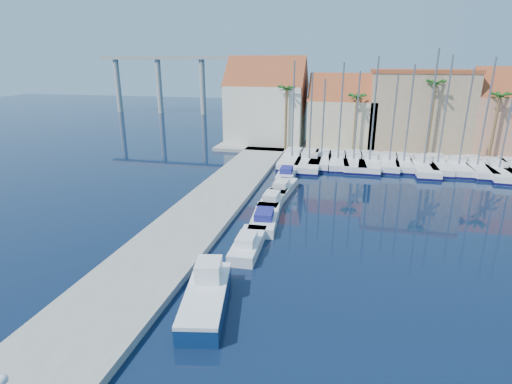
{
  "coord_description": "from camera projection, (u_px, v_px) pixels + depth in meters",
  "views": [
    {
      "loc": [
        3.32,
        -16.87,
        13.12
      ],
      "look_at": [
        -3.76,
        13.12,
        3.0
      ],
      "focal_mm": 28.0,
      "sensor_mm": 36.0,
      "label": 1
    }
  ],
  "objects": [
    {
      "name": "ground",
      "position": [
        269.0,
        331.0,
        20.42
      ],
      "size": [
        260.0,
        260.0,
        0.0
      ],
      "primitive_type": "plane",
      "color": "black",
      "rests_on": "ground"
    },
    {
      "name": "sailboat_8",
      "position": [
        423.0,
        165.0,
        50.4
      ],
      "size": [
        2.83,
        10.4,
        14.56
      ],
      "rotation": [
        0.0,
        0.0,
        0.01
      ],
      "color": "white",
      "rests_on": "ground"
    },
    {
      "name": "sailboat_11",
      "position": [
        475.0,
        166.0,
        49.86
      ],
      "size": [
        3.01,
        9.86,
        13.62
      ],
      "rotation": [
        0.0,
        0.0,
        0.04
      ],
      "color": "white",
      "rests_on": "ground"
    },
    {
      "name": "motorboat_west_1",
      "position": [
        265.0,
        218.0,
        33.67
      ],
      "size": [
        2.64,
        6.6,
        1.4
      ],
      "rotation": [
        0.0,
        0.0,
        0.09
      ],
      "color": "white",
      "rests_on": "ground"
    },
    {
      "name": "building_2",
      "position": [
        417.0,
        109.0,
        60.02
      ],
      "size": [
        14.2,
        10.2,
        11.5
      ],
      "color": "#A18463",
      "rests_on": "shore_north"
    },
    {
      "name": "sailboat_7",
      "position": [
        403.0,
        163.0,
        51.66
      ],
      "size": [
        2.5,
        8.24,
        12.79
      ],
      "rotation": [
        0.0,
        0.0,
        -0.04
      ],
      "color": "white",
      "rests_on": "ground"
    },
    {
      "name": "shore_north",
      "position": [
        392.0,
        147.0,
        62.54
      ],
      "size": [
        54.0,
        16.0,
        0.5
      ],
      "primitive_type": "cube",
      "color": "gray",
      "rests_on": "ground"
    },
    {
      "name": "sailboat_3",
      "position": [
        338.0,
        160.0,
        52.99
      ],
      "size": [
        3.23,
        9.61,
        13.01
      ],
      "rotation": [
        0.0,
        0.0,
        0.08
      ],
      "color": "white",
      "rests_on": "ground"
    },
    {
      "name": "fishing_boat",
      "position": [
        206.0,
        295.0,
        22.14
      ],
      "size": [
        3.4,
        6.81,
        2.28
      ],
      "rotation": [
        0.0,
        0.0,
        0.2
      ],
      "color": "navy",
      "rests_on": "ground"
    },
    {
      "name": "motorboat_west_0",
      "position": [
        248.0,
        244.0,
        28.95
      ],
      "size": [
        2.0,
        5.72,
        1.4
      ],
      "rotation": [
        0.0,
        0.0,
        0.03
      ],
      "color": "white",
      "rests_on": "ground"
    },
    {
      "name": "building_0",
      "position": [
        267.0,
        104.0,
        64.03
      ],
      "size": [
        12.3,
        9.0,
        13.5
      ],
      "color": "beige",
      "rests_on": "shore_north"
    },
    {
      "name": "building_3",
      "position": [
        508.0,
        115.0,
        56.6
      ],
      "size": [
        10.3,
        8.0,
        12.0
      ],
      "color": "tan",
      "rests_on": "shore_north"
    },
    {
      "name": "palm_3",
      "position": [
        500.0,
        98.0,
        51.77
      ],
      "size": [
        2.6,
        2.6,
        9.65
      ],
      "color": "brown",
      "rests_on": "shore_north"
    },
    {
      "name": "building_1",
      "position": [
        342.0,
        114.0,
        61.79
      ],
      "size": [
        10.3,
        8.0,
        11.0
      ],
      "color": "tan",
      "rests_on": "shore_north"
    },
    {
      "name": "motorboat_west_3",
      "position": [
        283.0,
        188.0,
        41.78
      ],
      "size": [
        2.36,
        6.05,
        1.4
      ],
      "rotation": [
        0.0,
        0.0,
        -0.08
      ],
      "color": "white",
      "rests_on": "ground"
    },
    {
      "name": "palm_1",
      "position": [
        357.0,
        99.0,
        55.85
      ],
      "size": [
        2.6,
        2.6,
        9.15
      ],
      "color": "brown",
      "rests_on": "shore_north"
    },
    {
      "name": "palm_0",
      "position": [
        287.0,
        91.0,
        57.73
      ],
      "size": [
        2.6,
        2.6,
        10.15
      ],
      "color": "brown",
      "rests_on": "shore_north"
    },
    {
      "name": "sailboat_2",
      "position": [
        322.0,
        159.0,
        53.79
      ],
      "size": [
        2.92,
        9.98,
        11.02
      ],
      "rotation": [
        0.0,
        0.0,
        -0.03
      ],
      "color": "white",
      "rests_on": "ground"
    },
    {
      "name": "viaduct",
      "position": [
        183.0,
        73.0,
        101.57
      ],
      "size": [
        48.0,
        2.2,
        14.45
      ],
      "color": "#9E9E99",
      "rests_on": "ground"
    },
    {
      "name": "sailboat_5",
      "position": [
        369.0,
        162.0,
        52.31
      ],
      "size": [
        3.11,
        10.41,
        13.69
      ],
      "rotation": [
        0.0,
        0.0,
        -0.04
      ],
      "color": "white",
      "rests_on": "ground"
    },
    {
      "name": "sailboat_9",
      "position": [
        436.0,
        164.0,
        50.92
      ],
      "size": [
        2.57,
        9.51,
        13.88
      ],
      "rotation": [
        0.0,
        0.0,
        -0.01
      ],
      "color": "white",
      "rests_on": "ground"
    },
    {
      "name": "sailboat_10",
      "position": [
        457.0,
        166.0,
        50.14
      ],
      "size": [
        2.34,
        8.68,
        12.3
      ],
      "rotation": [
        0.0,
        0.0,
        -0.0
      ],
      "color": "white",
      "rests_on": "ground"
    },
    {
      "name": "sailboat_1",
      "position": [
        309.0,
        160.0,
        53.14
      ],
      "size": [
        3.3,
        11.95,
        11.87
      ],
      "rotation": [
        0.0,
        0.0,
        0.01
      ],
      "color": "white",
      "rests_on": "ground"
    },
    {
      "name": "sailboat_12",
      "position": [
        497.0,
        170.0,
        48.45
      ],
      "size": [
        3.62,
        10.68,
        13.78
      ],
      "rotation": [
        0.0,
        0.0,
        -0.08
      ],
      "color": "white",
      "rests_on": "ground"
    },
    {
      "name": "quay_west",
      "position": [
        199.0,
        216.0,
        34.79
      ],
      "size": [
        6.0,
        77.0,
        0.5
      ],
      "primitive_type": "cube",
      "color": "gray",
      "rests_on": "ground"
    },
    {
      "name": "sailboat_6",
      "position": [
        389.0,
        162.0,
        51.97
      ],
      "size": [
        2.71,
        8.95,
        11.67
      ],
      "rotation": [
        0.0,
        0.0,
        -0.04
      ],
      "color": "white",
      "rests_on": "ground"
    },
    {
      "name": "motorboat_west_2",
      "position": [
        273.0,
        200.0,
        38.11
      ],
      "size": [
        2.03,
        5.93,
        1.4
      ],
      "rotation": [
        0.0,
        0.0,
        -0.03
      ],
      "color": "white",
      "rests_on": "ground"
    },
    {
      "name": "palm_2",
      "position": [
        435.0,
        86.0,
        53.08
      ],
      "size": [
        2.6,
        2.6,
        11.15
      ],
      "color": "brown",
      "rests_on": "shore_north"
    },
    {
      "name": "sailboat_13",
      "position": [
        511.0,
        169.0,
        48.63
      ],
      "size": [
        3.1,
        10.6,
        14.8
      ],
      "rotation": [
        0.0,
        0.0,
        0.03
      ],
      "color": "white",
      "rests_on": "ground"
    },
    {
      "name": "sailboat_4",
      "position": [
        353.0,
        161.0,
        52.85
      ],
      "size": [
        3.36,
        10.61,
        12.01
      ],
      "rotation": [
        0.0,
        0.0,
        0.06
      ],
      "color": "white",
      "rests_on": "ground"
    },
    {
      "name": "motorboat_west_4",
      "position": [
        287.0,
        173.0,
        47.14
      ],
      "size": [
        1.99,
        5.99,
        1.4
      ],
      "rotation": [
        0.0,
        0.0,
        0.01
      ],
      "color": "white",
      "rests_on": "ground"
    },
    {
      "name": "sailboat_0",
      "position": [
        292.0,
        158.0,
        54.22
      ],
      "size": [
        2.94,
        10.67,
        13.22
      ],
      "rotation": [
        0.0,
        0.0,
        0.01
      ],
      "color": "white",
      "rests_on": "ground"
    }
  ]
}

